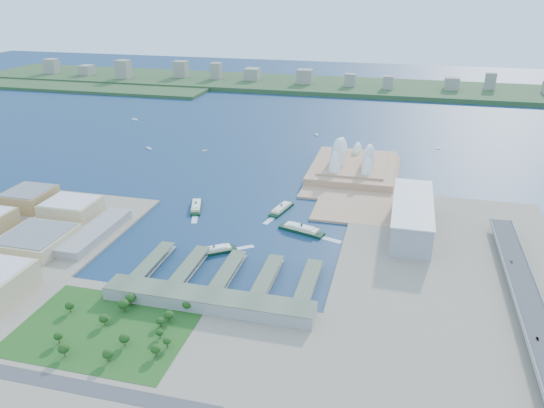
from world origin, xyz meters
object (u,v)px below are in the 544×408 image
(ferry_a, at_px, (196,205))
(car_c, at_px, (512,261))
(ferry_c, at_px, (214,249))
(ferry_d, at_px, (302,228))
(car_b, at_px, (537,338))
(toaster_building, at_px, (412,216))
(car_a, at_px, (538,339))
(ferry_b, at_px, (282,207))
(opera_house, at_px, (355,153))

(ferry_a, height_order, car_c, car_c)
(ferry_a, distance_m, car_c, 388.67)
(ferry_c, bearing_deg, car_c, -120.15)
(ferry_d, relative_size, car_b, 15.20)
(toaster_building, relative_size, car_c, 35.00)
(ferry_d, relative_size, car_a, 16.72)
(ferry_a, height_order, ferry_d, ferry_d)
(toaster_building, height_order, ferry_d, toaster_building)
(car_c, bearing_deg, toaster_building, -38.29)
(ferry_b, distance_m, ferry_c, 140.81)
(ferry_c, relative_size, car_b, 13.43)
(ferry_c, distance_m, car_b, 329.10)
(car_a, bearing_deg, ferry_c, -17.87)
(ferry_a, bearing_deg, ferry_b, -8.13)
(toaster_building, bearing_deg, ferry_c, -152.60)
(ferry_a, relative_size, ferry_c, 1.01)
(car_c, bearing_deg, ferry_c, 5.53)
(car_a, bearing_deg, car_c, -90.00)
(toaster_building, distance_m, car_c, 128.78)
(ferry_b, height_order, car_a, car_a)
(car_b, relative_size, car_c, 0.85)
(toaster_building, relative_size, ferry_d, 2.71)
(ferry_c, bearing_deg, toaster_building, -98.28)
(toaster_building, height_order, ferry_b, toaster_building)
(ferry_c, relative_size, car_a, 14.77)
(ferry_d, height_order, car_c, car_c)
(ferry_d, bearing_deg, ferry_b, 51.90)
(ferry_d, bearing_deg, ferry_a, 94.31)
(opera_house, distance_m, ferry_b, 194.62)
(ferry_c, distance_m, car_a, 329.39)
(toaster_building, relative_size, car_a, 45.29)
(opera_house, bearing_deg, ferry_d, -99.23)
(car_b, bearing_deg, opera_house, -65.03)
(ferry_a, xyz_separation_m, ferry_d, (150.76, -36.08, 0.56))
(opera_house, height_order, car_b, opera_house)
(car_b, bearing_deg, ferry_d, -37.69)
(ferry_a, height_order, car_b, car_b)
(ferry_c, bearing_deg, ferry_b, -54.90)
(car_a, distance_m, car_c, 131.33)
(car_a, bearing_deg, ferry_a, -29.39)
(ferry_c, height_order, car_c, car_c)
(opera_house, distance_m, ferry_a, 274.26)
(car_b, bearing_deg, ferry_b, -41.11)
(opera_house, distance_m, ferry_d, 237.83)
(ferry_c, distance_m, ferry_d, 114.13)
(ferry_d, bearing_deg, toaster_building, -57.65)
(ferry_d, xyz_separation_m, car_a, (228.91, -177.78, 10.02))
(car_b, height_order, car_c, car_c)
(ferry_b, bearing_deg, car_c, -7.52)
(car_b, xyz_separation_m, car_c, (0.00, 130.38, 0.02))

